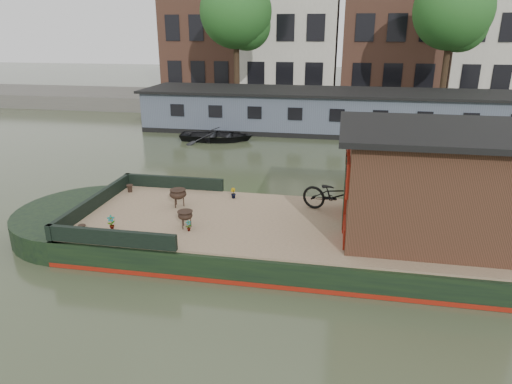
% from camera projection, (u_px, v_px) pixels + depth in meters
% --- Properties ---
extents(ground, '(120.00, 120.00, 0.00)m').
position_uv_depth(ground, '(324.00, 250.00, 11.03)').
color(ground, '#343C26').
rests_on(ground, ground).
extents(houseboat_hull, '(14.01, 4.02, 0.60)m').
position_uv_depth(houseboat_hull, '(270.00, 235.00, 11.17)').
color(houseboat_hull, black).
rests_on(houseboat_hull, ground).
extents(houseboat_deck, '(11.80, 3.80, 0.05)m').
position_uv_depth(houseboat_deck, '(325.00, 226.00, 10.82)').
color(houseboat_deck, '#917759').
rests_on(houseboat_deck, houseboat_hull).
extents(bow_bulwark, '(3.00, 4.00, 0.35)m').
position_uv_depth(bow_bulwark, '(126.00, 204.00, 11.63)').
color(bow_bulwark, black).
rests_on(bow_bulwark, houseboat_deck).
extents(cabin, '(4.00, 3.50, 2.42)m').
position_uv_depth(cabin, '(428.00, 181.00, 10.02)').
color(cabin, black).
rests_on(cabin, houseboat_deck).
extents(bicycle, '(1.89, 1.20, 0.94)m').
position_uv_depth(bicycle, '(336.00, 195.00, 11.40)').
color(bicycle, black).
rests_on(bicycle, houseboat_deck).
extents(potted_plant_a, '(0.22, 0.20, 0.34)m').
position_uv_depth(potted_plant_a, '(111.00, 222.00, 10.52)').
color(potted_plant_a, '#9E392D').
rests_on(potted_plant_a, houseboat_deck).
extents(potted_plant_b, '(0.20, 0.20, 0.28)m').
position_uv_depth(potted_plant_b, '(233.00, 193.00, 12.51)').
color(potted_plant_b, brown).
rests_on(potted_plant_b, houseboat_deck).
extents(potted_plant_e, '(0.16, 0.16, 0.26)m').
position_uv_depth(potted_plant_e, '(189.00, 226.00, 10.45)').
color(potted_plant_e, '#A84731').
rests_on(potted_plant_e, houseboat_deck).
extents(brazier_front, '(0.43, 0.43, 0.41)m').
position_uv_depth(brazier_front, '(185.00, 219.00, 10.62)').
color(brazier_front, black).
rests_on(brazier_front, houseboat_deck).
extents(brazier_rear, '(0.56, 0.56, 0.47)m').
position_uv_depth(brazier_rear, '(178.00, 198.00, 11.90)').
color(brazier_rear, black).
rests_on(brazier_rear, houseboat_deck).
extents(bollard_port, '(0.19, 0.19, 0.21)m').
position_uv_depth(bollard_port, '(130.00, 188.00, 13.01)').
color(bollard_port, black).
rests_on(bollard_port, houseboat_deck).
extents(bollard_stbd, '(0.17, 0.17, 0.20)m').
position_uv_depth(bollard_stbd, '(82.00, 229.00, 10.36)').
color(bollard_stbd, black).
rests_on(bollard_stbd, houseboat_deck).
extents(dinghy, '(3.68, 2.77, 0.72)m').
position_uv_depth(dinghy, '(217.00, 133.00, 21.91)').
color(dinghy, black).
rests_on(dinghy, ground).
extents(far_houseboat, '(20.40, 4.40, 2.11)m').
position_uv_depth(far_houseboat, '(337.00, 113.00, 23.67)').
color(far_houseboat, '#434C59').
rests_on(far_houseboat, ground).
extents(quay, '(60.00, 6.00, 0.90)m').
position_uv_depth(quay, '(339.00, 104.00, 29.86)').
color(quay, '#47443F').
rests_on(quay, ground).
extents(tree_left, '(4.40, 4.40, 7.40)m').
position_uv_depth(tree_left, '(239.00, 15.00, 27.83)').
color(tree_left, '#332316').
rests_on(tree_left, quay).
extents(tree_right, '(4.40, 4.40, 7.40)m').
position_uv_depth(tree_right, '(455.00, 14.00, 25.65)').
color(tree_right, '#332316').
rests_on(tree_right, quay).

